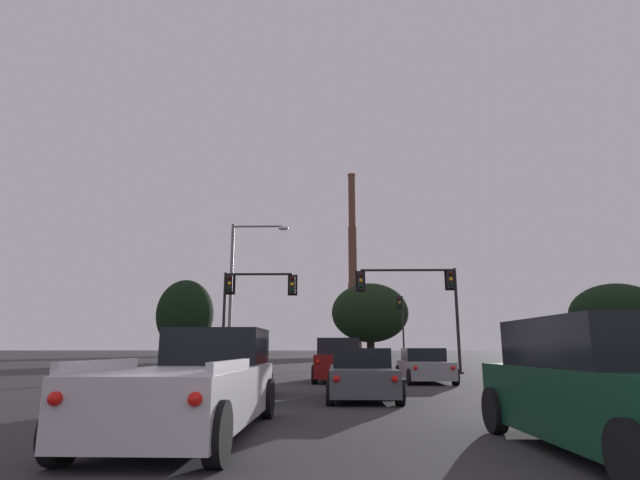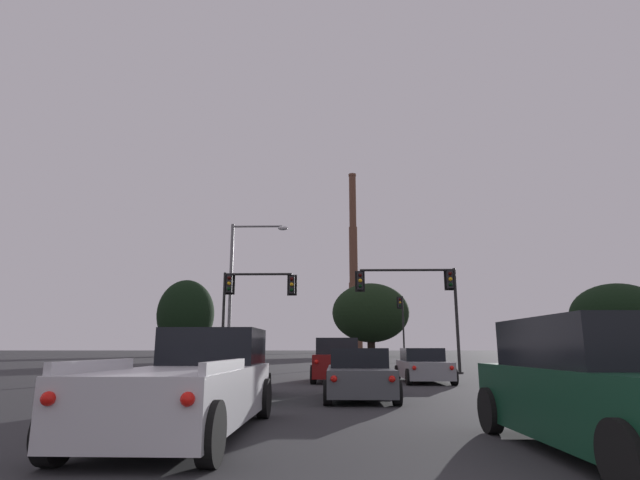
% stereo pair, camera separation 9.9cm
% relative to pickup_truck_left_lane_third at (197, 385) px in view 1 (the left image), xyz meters
% --- Properties ---
extents(pickup_truck_left_lane_third, '(2.26, 5.53, 1.82)m').
position_rel_pickup_truck_left_lane_third_xyz_m(pickup_truck_left_lane_third, '(0.00, 0.00, 0.00)').
color(pickup_truck_left_lane_third, silver).
rests_on(pickup_truck_left_lane_third, ground_plane).
extents(suv_center_lane_front, '(2.30, 4.98, 1.86)m').
position_rel_pickup_truck_left_lane_third_xyz_m(suv_center_lane_front, '(2.70, 13.84, 0.09)').
color(suv_center_lane_front, maroon).
rests_on(suv_center_lane_front, ground_plane).
extents(suv_right_lane_third, '(2.24, 4.96, 1.86)m').
position_rel_pickup_truck_left_lane_third_xyz_m(suv_right_lane_third, '(6.16, -1.79, 0.09)').
color(suv_right_lane_third, '#0F3823').
rests_on(suv_right_lane_third, ground_plane).
extents(sedan_right_lane_front, '(2.03, 4.72, 1.43)m').
position_rel_pickup_truck_left_lane_third_xyz_m(sedan_right_lane_front, '(6.36, 13.29, -0.14)').
color(sedan_right_lane_front, gray).
rests_on(sedan_right_lane_front, ground_plane).
extents(sedan_center_lane_second, '(2.02, 4.72, 1.43)m').
position_rel_pickup_truck_left_lane_third_xyz_m(sedan_center_lane_second, '(3.22, 6.18, -0.14)').
color(sedan_center_lane_second, '#4C4F54').
rests_on(sedan_center_lane_second, ground_plane).
extents(sedan_left_lane_second, '(2.13, 4.76, 1.43)m').
position_rel_pickup_truck_left_lane_third_xyz_m(sedan_left_lane_second, '(-0.50, 5.86, -0.14)').
color(sedan_left_lane_second, '#0F3823').
rests_on(sedan_left_lane_second, ground_plane).
extents(traffic_light_far_right, '(0.78, 0.50, 6.75)m').
position_rel_pickup_truck_left_lane_third_xyz_m(traffic_light_far_right, '(9.73, 43.54, 3.60)').
color(traffic_light_far_right, black).
rests_on(traffic_light_far_right, ground_plane).
extents(traffic_light_overhead_right, '(6.06, 0.50, 6.06)m').
position_rel_pickup_truck_left_lane_third_xyz_m(traffic_light_overhead_right, '(7.74, 20.40, 3.85)').
color(traffic_light_overhead_right, black).
rests_on(traffic_light_overhead_right, ground_plane).
extents(traffic_light_overhead_left, '(4.49, 0.50, 5.84)m').
position_rel_pickup_truck_left_lane_third_xyz_m(traffic_light_overhead_left, '(-2.51, 20.40, 3.63)').
color(traffic_light_overhead_left, black).
rests_on(traffic_light_overhead_left, ground_plane).
extents(street_lamp, '(3.56, 0.36, 9.00)m').
position_rel_pickup_truck_left_lane_third_xyz_m(street_lamp, '(-3.18, 21.12, 4.72)').
color(street_lamp, slate).
rests_on(street_lamp, ground_plane).
extents(smokestack, '(5.27, 5.27, 61.00)m').
position_rel_pickup_truck_left_lane_third_xyz_m(smokestack, '(9.86, 156.94, 23.05)').
color(smokestack, '#523427').
rests_on(smokestack, ground_plane).
extents(treeline_far_left, '(9.84, 8.85, 13.16)m').
position_rel_pickup_truck_left_lane_third_xyz_m(treeline_far_left, '(-23.03, 78.02, 6.33)').
color(treeline_far_left, black).
rests_on(treeline_far_left, ground_plane).
extents(treeline_center_right, '(13.45, 12.11, 12.64)m').
position_rel_pickup_truck_left_lane_third_xyz_m(treeline_center_right, '(9.26, 79.32, 6.68)').
color(treeline_center_right, black).
rests_on(treeline_center_right, ground_plane).
extents(treeline_left_mid, '(13.97, 12.58, 11.46)m').
position_rel_pickup_truck_left_lane_third_xyz_m(treeline_left_mid, '(47.28, 71.04, 5.64)').
color(treeline_left_mid, black).
rests_on(treeline_left_mid, ground_plane).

